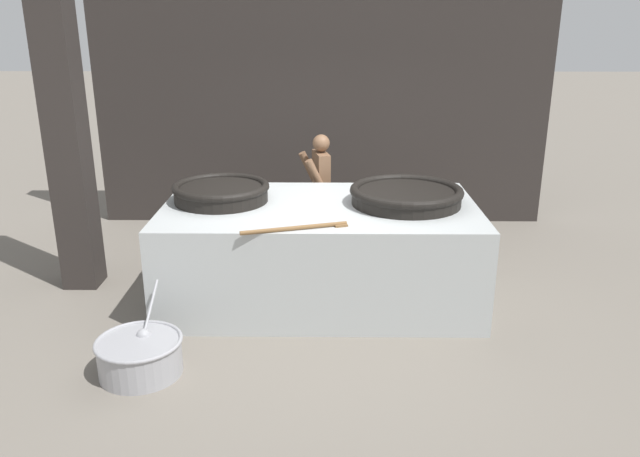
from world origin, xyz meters
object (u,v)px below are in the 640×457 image
(prep_bowl_vegetables, at_px, (140,354))
(giant_wok_near, at_px, (221,192))
(giant_wok_far, at_px, (406,195))
(cook, at_px, (321,190))

(prep_bowl_vegetables, bearing_deg, giant_wok_near, 74.52)
(giant_wok_far, distance_m, prep_bowl_vegetables, 3.04)
(giant_wok_near, height_order, cook, cook)
(giant_wok_far, xyz_separation_m, prep_bowl_vegetables, (-2.40, -1.60, -0.96))
(cook, distance_m, prep_bowl_vegetables, 3.37)
(giant_wok_near, distance_m, cook, 1.66)
(giant_wok_far, bearing_deg, giant_wok_near, 177.45)
(giant_wok_far, height_order, prep_bowl_vegetables, giant_wok_far)
(giant_wok_far, bearing_deg, cook, 123.79)
(giant_wok_near, relative_size, cook, 0.67)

